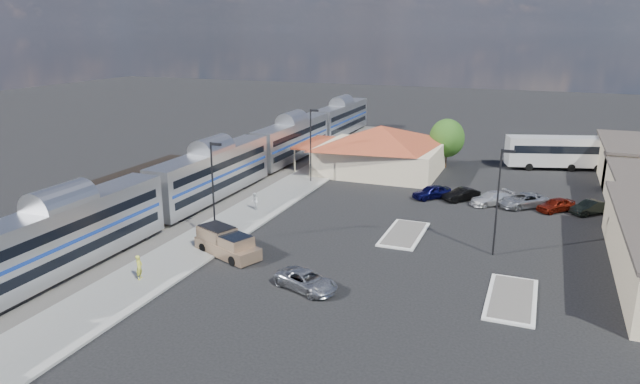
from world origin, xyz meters
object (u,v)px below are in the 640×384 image
(station_depot, at_px, (380,149))
(coach_bus, at_px, (559,151))
(pickup_truck, at_px, (227,244))
(suv, at_px, (306,281))

(station_depot, distance_m, coach_bus, 24.17)
(pickup_truck, xyz_separation_m, suv, (8.56, -3.53, -0.33))
(station_depot, distance_m, pickup_truck, 32.50)
(station_depot, relative_size, coach_bus, 1.33)
(suv, distance_m, coach_bus, 49.38)
(pickup_truck, bearing_deg, suv, -90.15)
(station_depot, relative_size, pickup_truck, 2.77)
(station_depot, xyz_separation_m, coach_bus, (21.72, 10.57, -0.62))
(suv, bearing_deg, station_depot, 27.52)
(station_depot, xyz_separation_m, suv, (4.63, -35.72, -2.44))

